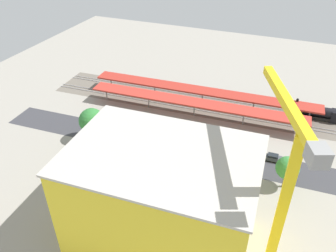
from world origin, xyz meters
TOP-DOWN VIEW (x-y plane):
  - ground_plane at (0.00, 0.00)m, footprint 178.21×178.21m
  - rail_bed at (0.00, -20.45)m, footprint 111.92×19.65m
  - street_asphalt at (0.00, 2.93)m, footprint 111.66×13.72m
  - track_rails at (0.00, -20.45)m, footprint 111.29×13.22m
  - platform_canopy_near at (9.30, -12.64)m, footprint 61.18×7.56m
  - platform_canopy_far at (9.32, -20.44)m, footprint 67.35×7.81m
  - locomotive at (-23.03, -23.92)m, footprint 15.04×3.38m
  - parked_car_0 at (-13.92, -0.51)m, footprint 4.25×1.85m
  - parked_car_1 at (-7.16, -0.90)m, footprint 4.61×2.08m
  - parked_car_2 at (0.96, -1.09)m, footprint 4.74×2.08m
  - parked_car_3 at (9.18, -0.44)m, footprint 4.71×1.87m
  - parked_car_4 at (16.66, -0.50)m, footprint 4.40×1.86m
  - construction_building at (1.48, 29.34)m, footprint 29.52×20.78m
  - construction_roof_slab at (1.48, 29.34)m, footprint 30.14×21.40m
  - tower_crane at (-16.02, 29.41)m, footprint 9.71×21.43m
  - box_truck_0 at (4.54, 13.79)m, footprint 9.49×2.85m
  - street_tree_0 at (-17.20, 7.58)m, footprint 4.85×4.85m
  - street_tree_1 at (-1.04, 7.77)m, footprint 4.29×4.29m
  - street_tree_2 at (29.33, 7.62)m, footprint 6.33×6.33m
  - street_tree_3 at (-0.31, 7.39)m, footprint 4.05×4.05m
  - traffic_light at (-4.34, 7.27)m, footprint 0.50×0.36m

SIDE VIEW (x-z plane):
  - ground_plane at x=0.00m, z-range 0.00..0.00m
  - rail_bed at x=0.00m, z-range 0.00..0.01m
  - street_asphalt at x=0.00m, z-range 0.00..0.01m
  - track_rails at x=0.00m, z-range 0.12..0.24m
  - parked_car_1 at x=-7.16m, z-range -0.09..1.48m
  - parked_car_0 at x=-13.92m, z-range -0.08..1.58m
  - parked_car_4 at x=16.66m, z-range -0.11..1.69m
  - parked_car_3 at x=9.18m, z-range -0.10..1.68m
  - parked_car_2 at x=0.96m, z-range -0.11..1.75m
  - box_truck_0 at x=4.54m, z-range -0.05..3.51m
  - locomotive at x=-23.03m, z-range -0.75..4.36m
  - traffic_light at x=-4.34m, z-range 1.01..6.96m
  - street_tree_1 at x=-1.04m, z-range 0.96..7.19m
  - platform_canopy_far at x=9.32m, z-range 1.92..6.29m
  - platform_canopy_near at x=9.30m, z-range 2.05..6.61m
  - street_tree_3 at x=-0.31m, z-range 1.47..8.59m
  - street_tree_0 at x=-17.20m, z-range 1.34..8.94m
  - street_tree_2 at x=29.33m, z-range 1.21..9.98m
  - construction_building at x=1.48m, z-range 0.00..18.99m
  - tower_crane at x=-16.02m, z-range 2.41..32.36m
  - construction_roof_slab at x=1.48m, z-range 18.99..19.39m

